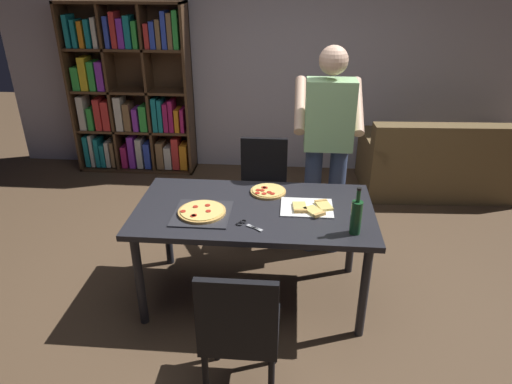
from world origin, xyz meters
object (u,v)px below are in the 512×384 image
object	(u,v)px
dining_table	(254,217)
chair_far_side	(263,183)
bookshelf	(131,95)
person_serving_pizza	(328,142)
couch	(442,166)
wine_bottle	(356,216)
second_pizza_plain	(268,191)
kitchen_scissors	(246,224)
chair_near_camera	(239,328)
pepperoni_pizza_on_tray	(202,212)

from	to	relation	value
dining_table	chair_far_side	size ratio (longest dim) A/B	1.84
bookshelf	person_serving_pizza	distance (m)	2.75
dining_table	couch	bearing A→B (deg)	46.23
dining_table	person_serving_pizza	world-z (taller)	person_serving_pizza
chair_far_side	wine_bottle	world-z (taller)	wine_bottle
second_pizza_plain	kitchen_scissors	bearing A→B (deg)	-103.11
person_serving_pizza	chair_far_side	bearing A→B (deg)	157.49
chair_near_camera	wine_bottle	xyz separation A→B (m)	(0.66, 0.65, 0.36)
person_serving_pizza	kitchen_scissors	world-z (taller)	person_serving_pizza
person_serving_pizza	kitchen_scissors	size ratio (longest dim) A/B	9.23
chair_near_camera	second_pizza_plain	xyz separation A→B (m)	(0.08, 1.18, 0.25)
couch	person_serving_pizza	bearing A→B (deg)	-137.06
wine_bottle	second_pizza_plain	size ratio (longest dim) A/B	1.20
couch	person_serving_pizza	size ratio (longest dim) A/B	0.99
couch	pepperoni_pizza_on_tray	bearing A→B (deg)	-136.85
pepperoni_pizza_on_tray	kitchen_scissors	xyz separation A→B (m)	(0.31, -0.12, -0.01)
person_serving_pizza	kitchen_scissors	distance (m)	1.13
chair_near_camera	bookshelf	world-z (taller)	bookshelf
dining_table	person_serving_pizza	bearing A→B (deg)	53.19
wine_bottle	second_pizza_plain	world-z (taller)	wine_bottle
chair_far_side	pepperoni_pizza_on_tray	size ratio (longest dim) A/B	2.35
couch	chair_near_camera	bearing A→B (deg)	-123.12
couch	person_serving_pizza	xyz separation A→B (m)	(-1.37, -1.28, 0.70)
bookshelf	person_serving_pizza	bearing A→B (deg)	-37.12
couch	pepperoni_pizza_on_tray	distance (m)	3.12
kitchen_scissors	wine_bottle	bearing A→B (deg)	-3.29
chair_near_camera	kitchen_scissors	bearing A→B (deg)	92.70
person_serving_pizza	kitchen_scissors	bearing A→B (deg)	-120.60
couch	chair_far_side	bearing A→B (deg)	-150.97
person_serving_pizza	kitchen_scissors	xyz separation A→B (m)	(-0.56, -0.95, -0.24)
couch	pepperoni_pizza_on_tray	xyz separation A→B (m)	(-2.25, -2.11, 0.46)
chair_near_camera	couch	world-z (taller)	chair_near_camera
couch	second_pizza_plain	world-z (taller)	couch
bookshelf	dining_table	bearing A→B (deg)	-54.97
dining_table	bookshelf	bearing A→B (deg)	125.03
person_serving_pizza	wine_bottle	xyz separation A→B (m)	(0.13, -0.99, -0.13)
couch	wine_bottle	bearing A→B (deg)	-118.74
person_serving_pizza	pepperoni_pizza_on_tray	bearing A→B (deg)	-136.53
dining_table	wine_bottle	distance (m)	0.74
pepperoni_pizza_on_tray	kitchen_scissors	size ratio (longest dim) A/B	2.02
chair_near_camera	bookshelf	size ratio (longest dim) A/B	0.46
pepperoni_pizza_on_tray	kitchen_scissors	distance (m)	0.34
person_serving_pizza	second_pizza_plain	distance (m)	0.69
pepperoni_pizza_on_tray	person_serving_pizza	bearing A→B (deg)	43.47
dining_table	person_serving_pizza	distance (m)	0.94
kitchen_scissors	second_pizza_plain	size ratio (longest dim) A/B	0.72
chair_near_camera	second_pizza_plain	distance (m)	1.21
chair_near_camera	second_pizza_plain	world-z (taller)	chair_near_camera
couch	bookshelf	size ratio (longest dim) A/B	0.89
bookshelf	second_pizza_plain	bearing A→B (deg)	-50.59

